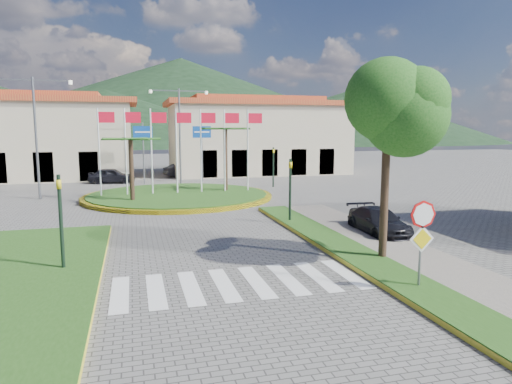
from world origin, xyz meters
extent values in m
plane|color=#615F5C|center=(0.00, 0.00, 0.00)|extent=(160.00, 160.00, 0.00)
cube|color=gray|center=(6.00, 2.00, 0.07)|extent=(4.00, 28.00, 0.15)
cube|color=#224B15|center=(4.80, 2.00, 0.09)|extent=(1.60, 28.00, 0.18)
cube|color=#224B15|center=(-6.50, 6.00, 0.09)|extent=(5.00, 14.00, 0.18)
cube|color=silver|center=(0.00, 4.00, 0.01)|extent=(8.00, 3.00, 0.01)
cylinder|color=yellow|center=(0.00, 22.00, 0.12)|extent=(12.70, 12.70, 0.24)
cylinder|color=#224B15|center=(0.00, 22.00, 0.15)|extent=(12.00, 12.00, 0.30)
cylinder|color=black|center=(-3.00, 20.00, 2.02)|extent=(0.28, 0.28, 4.05)
cylinder|color=black|center=(3.50, 23.00, 2.34)|extent=(0.28, 0.28, 4.68)
cylinder|color=silver|center=(-5.00, 22.50, 3.00)|extent=(0.10, 0.10, 6.00)
cube|color=red|center=(-4.45, 22.50, 5.40)|extent=(1.00, 0.03, 0.70)
cylinder|color=silver|center=(-3.33, 22.50, 3.00)|extent=(0.10, 0.10, 6.00)
cube|color=red|center=(-2.78, 22.50, 5.40)|extent=(1.00, 0.03, 0.70)
cylinder|color=silver|center=(-1.67, 22.50, 3.00)|extent=(0.10, 0.10, 6.00)
cube|color=red|center=(-1.12, 22.50, 5.40)|extent=(1.00, 0.03, 0.70)
cylinder|color=silver|center=(0.00, 22.50, 3.00)|extent=(0.10, 0.10, 6.00)
cube|color=red|center=(0.55, 22.50, 5.40)|extent=(1.00, 0.03, 0.70)
cylinder|color=silver|center=(1.67, 22.50, 3.00)|extent=(0.10, 0.10, 6.00)
cube|color=red|center=(2.22, 22.50, 5.40)|extent=(1.00, 0.03, 0.70)
cylinder|color=silver|center=(3.33, 22.50, 3.00)|extent=(0.10, 0.10, 6.00)
cube|color=red|center=(3.88, 22.50, 5.40)|extent=(1.00, 0.03, 0.70)
cylinder|color=silver|center=(5.00, 22.50, 3.00)|extent=(0.10, 0.10, 6.00)
cube|color=red|center=(5.55, 22.50, 5.40)|extent=(1.00, 0.03, 0.70)
cylinder|color=slate|center=(4.90, 2.00, 1.25)|extent=(0.07, 0.07, 2.50)
cylinder|color=red|center=(4.90, 1.95, 2.25)|extent=(0.80, 0.03, 0.80)
cube|color=yellow|center=(4.90, 1.94, 1.55)|extent=(0.78, 0.03, 0.78)
cylinder|color=black|center=(5.50, 5.00, 2.20)|extent=(0.28, 0.28, 4.40)
ellipsoid|color=#154A13|center=(5.50, 5.00, 5.20)|extent=(3.60, 3.60, 3.20)
cylinder|color=black|center=(-5.20, 6.50, 1.60)|extent=(0.12, 0.12, 3.20)
imported|color=yellow|center=(-5.20, 6.50, 2.60)|extent=(0.15, 0.18, 0.90)
cylinder|color=black|center=(4.50, 12.00, 1.60)|extent=(0.12, 0.12, 3.20)
imported|color=yellow|center=(4.50, 12.00, 2.60)|extent=(0.15, 0.18, 0.90)
cylinder|color=black|center=(8.00, 26.00, 1.60)|extent=(0.12, 0.12, 3.20)
imported|color=yellow|center=(8.00, 26.00, 2.60)|extent=(0.18, 0.15, 0.90)
cylinder|color=slate|center=(-2.00, 31.00, 2.60)|extent=(0.12, 0.12, 5.20)
cube|color=#0E43A1|center=(-2.00, 30.94, 4.40)|extent=(1.60, 0.05, 1.00)
cylinder|color=slate|center=(3.00, 31.00, 2.60)|extent=(0.12, 0.12, 5.20)
cube|color=#0E43A1|center=(3.00, 30.94, 4.40)|extent=(1.60, 0.05, 1.00)
cylinder|color=slate|center=(1.00, 30.00, 4.00)|extent=(0.16, 0.16, 8.00)
cube|color=slate|center=(-0.20, 30.00, 7.80)|extent=(2.40, 0.08, 0.08)
cube|color=slate|center=(2.20, 30.00, 7.80)|extent=(2.40, 0.08, 0.08)
cylinder|color=slate|center=(-9.00, 24.00, 4.00)|extent=(0.16, 0.16, 8.00)
cube|color=slate|center=(-10.20, 24.00, 7.80)|extent=(2.40, 0.08, 0.08)
cube|color=slate|center=(-7.80, 24.00, 7.80)|extent=(2.40, 0.08, 0.08)
cube|color=#C5BC95|center=(-14.00, 38.00, 3.50)|extent=(22.00, 9.00, 7.00)
cube|color=#A73220|center=(-14.00, 38.00, 7.25)|extent=(23.32, 9.54, 0.50)
cube|color=#A73220|center=(-14.00, 38.00, 7.75)|extent=(16.50, 4.95, 0.60)
cube|color=#C5BC95|center=(10.00, 38.00, 3.50)|extent=(18.00, 9.00, 7.00)
cube|color=#A73220|center=(10.00, 38.00, 7.25)|extent=(19.08, 9.54, 0.50)
cube|color=#A73220|center=(10.00, 38.00, 7.75)|extent=(13.50, 4.95, 0.60)
cone|color=black|center=(15.00, 160.00, 15.00)|extent=(180.00, 180.00, 30.00)
cone|color=black|center=(70.00, 135.00, 9.00)|extent=(120.00, 120.00, 18.00)
cone|color=black|center=(-10.00, 130.00, 8.00)|extent=(110.00, 110.00, 16.00)
imported|color=silver|center=(-14.37, 36.31, 0.56)|extent=(4.44, 3.32, 1.12)
imported|color=black|center=(-4.68, 32.16, 0.67)|extent=(4.07, 2.03, 1.33)
imported|color=black|center=(2.00, 36.03, 0.66)|extent=(4.22, 2.34, 1.32)
imported|color=black|center=(7.50, 8.73, 0.58)|extent=(1.84, 4.09, 1.16)
camera|label=1|loc=(-2.92, -8.95, 4.61)|focal=32.00mm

